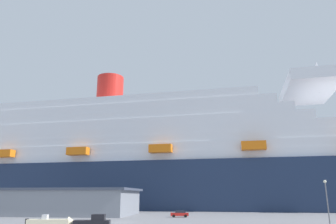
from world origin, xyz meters
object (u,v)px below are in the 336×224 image
object	(u,v)px
street_lamp	(327,195)
parked_car_red_hatchback	(180,214)
cruise_ship	(164,163)
small_boat_on_trailer	(53,222)
pickup_truck	(94,222)

from	to	relation	value
street_lamp	parked_car_red_hatchback	size ratio (longest dim) A/B	1.71
cruise_ship	small_boat_on_trailer	xyz separation A→B (m)	(-6.24, -78.00, -16.91)
cruise_ship	street_lamp	world-z (taller)	cruise_ship
cruise_ship	pickup_truck	size ratio (longest dim) A/B	37.36
pickup_truck	parked_car_red_hatchback	bearing A→B (deg)	70.68
cruise_ship	parked_car_red_hatchback	world-z (taller)	cruise_ship
cruise_ship	parked_car_red_hatchback	xyz separation A→B (m)	(10.58, -46.60, -17.03)
pickup_truck	street_lamp	distance (m)	41.15
cruise_ship	street_lamp	size ratio (longest dim) A/B	27.99
parked_car_red_hatchback	pickup_truck	bearing A→B (deg)	-109.32
street_lamp	pickup_truck	bearing A→B (deg)	-162.94
cruise_ship	parked_car_red_hatchback	size ratio (longest dim) A/B	47.87
cruise_ship	small_boat_on_trailer	bearing A→B (deg)	-94.57
cruise_ship	parked_car_red_hatchback	bearing A→B (deg)	-77.20
cruise_ship	small_boat_on_trailer	distance (m)	80.06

